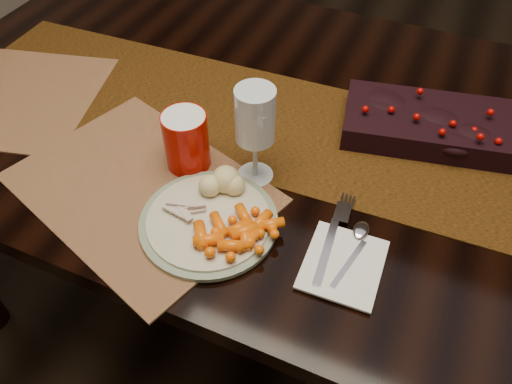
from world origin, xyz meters
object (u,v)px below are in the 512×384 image
at_px(dining_table, 293,232).
at_px(napkin, 343,264).
at_px(baby_carrots, 237,228).
at_px(wine_glass, 255,137).
at_px(placemat_main, 141,188).
at_px(dinner_plate, 209,221).
at_px(turkey_shreds, 182,209).
at_px(mashed_potatoes, 223,183).
at_px(red_cup, 186,141).
at_px(centerpiece, 430,121).

bearing_deg(dining_table, napkin, -59.74).
height_order(baby_carrots, wine_glass, wine_glass).
height_order(placemat_main, dinner_plate, dinner_plate).
bearing_deg(turkey_shreds, baby_carrots, -0.84).
xyz_separation_m(mashed_potatoes, wine_glass, (0.03, 0.08, 0.06)).
xyz_separation_m(dining_table, baby_carrots, (0.01, -0.33, 0.40)).
height_order(dining_table, baby_carrots, baby_carrots).
distance_m(baby_carrots, wine_glass, 0.17).
relative_size(dining_table, mashed_potatoes, 21.02).
bearing_deg(wine_glass, red_cup, -169.77).
distance_m(dining_table, baby_carrots, 0.52).
bearing_deg(centerpiece, turkey_shreds, -130.97).
xyz_separation_m(dining_table, wine_glass, (-0.03, -0.18, 0.47)).
relative_size(centerpiece, dinner_plate, 1.40).
relative_size(baby_carrots, mashed_potatoes, 1.40).
height_order(centerpiece, baby_carrots, centerpiece).
height_order(placemat_main, red_cup, red_cup).
xyz_separation_m(dinner_plate, baby_carrots, (0.06, -0.01, 0.02)).
xyz_separation_m(centerpiece, mashed_potatoes, (-0.30, -0.33, 0.01)).
bearing_deg(baby_carrots, dining_table, 90.86).
distance_m(mashed_potatoes, turkey_shreds, 0.08).
height_order(dining_table, dinner_plate, dinner_plate).
bearing_deg(turkey_shreds, placemat_main, 163.67).
relative_size(placemat_main, napkin, 3.20).
xyz_separation_m(baby_carrots, red_cup, (-0.16, 0.13, 0.03)).
height_order(placemat_main, wine_glass, wine_glass).
xyz_separation_m(mashed_potatoes, turkey_shreds, (-0.04, -0.07, -0.02)).
bearing_deg(napkin, centerpiece, 78.87).
distance_m(dinner_plate, red_cup, 0.17).
bearing_deg(wine_glass, baby_carrots, -77.33).
height_order(dinner_plate, baby_carrots, baby_carrots).
distance_m(centerpiece, placemat_main, 0.58).
bearing_deg(baby_carrots, placemat_main, 171.11).
height_order(dining_table, red_cup, red_cup).
bearing_deg(red_cup, dining_table, 52.81).
relative_size(napkin, red_cup, 1.24).
relative_size(placemat_main, wine_glass, 2.32).
height_order(baby_carrots, mashed_potatoes, mashed_potatoes).
bearing_deg(dinner_plate, dining_table, 80.69).
relative_size(dining_table, turkey_shreds, 24.99).
xyz_separation_m(placemat_main, red_cup, (0.05, 0.09, 0.06)).
bearing_deg(turkey_shreds, dining_table, 73.24).
xyz_separation_m(baby_carrots, turkey_shreds, (-0.10, 0.00, -0.00)).
bearing_deg(centerpiece, napkin, -99.00).
distance_m(placemat_main, wine_glass, 0.23).
distance_m(dinner_plate, wine_glass, 0.17).
bearing_deg(dining_table, baby_carrots, -89.14).
xyz_separation_m(baby_carrots, wine_glass, (-0.03, 0.15, 0.07)).
xyz_separation_m(centerpiece, red_cup, (-0.40, -0.27, 0.02)).
relative_size(mashed_potatoes, wine_glass, 0.44).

